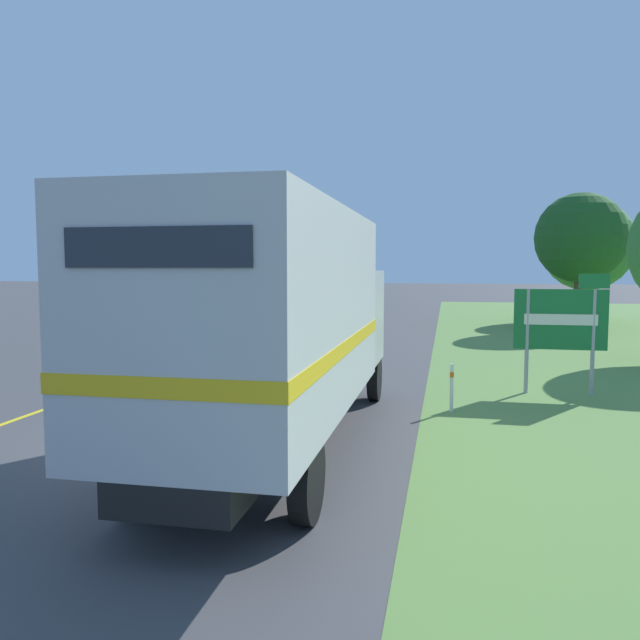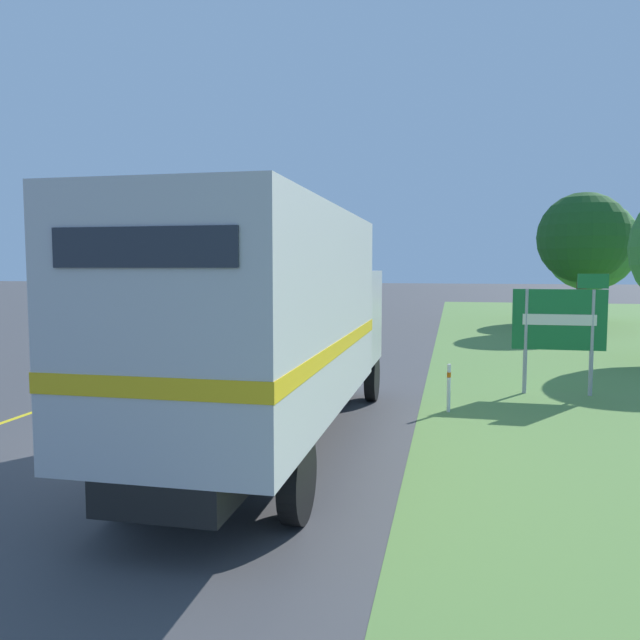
{
  "view_description": "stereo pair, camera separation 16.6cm",
  "coord_description": "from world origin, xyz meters",
  "views": [
    {
      "loc": [
        4.15,
        -9.42,
        2.84
      ],
      "look_at": [
        0.3,
        9.43,
        1.2
      ],
      "focal_mm": 35.0,
      "sensor_mm": 36.0,
      "label": 1
    },
    {
      "loc": [
        4.31,
        -9.38,
        2.84
      ],
      "look_at": [
        0.3,
        9.43,
        1.2
      ],
      "focal_mm": 35.0,
      "sensor_mm": 36.0,
      "label": 2
    }
  ],
  "objects": [
    {
      "name": "centre_dash_far",
      "position": [
        0.0,
        20.06,
        0.0
      ],
      "size": [
        0.12,
        2.6,
        0.01
      ],
      "primitive_type": "cube",
      "color": "white",
      "rests_on": "ground"
    },
    {
      "name": "edge_line_yellow",
      "position": [
        -3.7,
        14.01,
        0.0
      ],
      "size": [
        0.12,
        56.82,
        0.01
      ],
      "primitive_type": "cube",
      "color": "yellow",
      "rests_on": "ground"
    },
    {
      "name": "delineator_post",
      "position": [
        4.27,
        2.9,
        0.51
      ],
      "size": [
        0.08,
        0.08,
        0.95
      ],
      "color": "white",
      "rests_on": "ground"
    },
    {
      "name": "centre_dash_mid_b",
      "position": [
        0.0,
        13.46,
        0.0
      ],
      "size": [
        0.12,
        2.6,
        0.01
      ],
      "primitive_type": "cube",
      "color": "white",
      "rests_on": "ground"
    },
    {
      "name": "lead_car_white",
      "position": [
        -2.1,
        18.81,
        0.91
      ],
      "size": [
        1.8,
        4.19,
        1.78
      ],
      "color": "black",
      "rests_on": "ground"
    },
    {
      "name": "roadside_tree_mid",
      "position": [
        9.9,
        20.12,
        4.11
      ],
      "size": [
        3.97,
        3.97,
        6.12
      ],
      "color": "brown",
      "rests_on": "ground"
    },
    {
      "name": "centre_dash_near",
      "position": [
        0.0,
        0.26,
        0.0
      ],
      "size": [
        0.12,
        2.6,
        0.01
      ],
      "primitive_type": "cube",
      "color": "white",
      "rests_on": "ground"
    },
    {
      "name": "highway_sign",
      "position": [
        6.66,
        5.14,
        1.64
      ],
      "size": [
        1.99,
        0.09,
        2.69
      ],
      "color": "#9E9EA3",
      "rests_on": "ground"
    },
    {
      "name": "ground_plane",
      "position": [
        0.0,
        0.0,
        0.0
      ],
      "size": [
        200.0,
        200.0,
        0.0
      ],
      "primitive_type": "plane",
      "color": "#444447"
    },
    {
      "name": "centre_dash_farthest",
      "position": [
        0.0,
        26.66,
        0.0
      ],
      "size": [
        0.12,
        2.6,
        0.01
      ],
      "primitive_type": "cube",
      "color": "white",
      "rests_on": "ground"
    },
    {
      "name": "centre_dash_mid_a",
      "position": [
        0.0,
        6.86,
        0.0
      ],
      "size": [
        0.12,
        2.6,
        0.01
      ],
      "primitive_type": "cube",
      "color": "white",
      "rests_on": "ground"
    },
    {
      "name": "horse_trailer_truck",
      "position": [
        1.65,
        -0.3,
        2.03
      ],
      "size": [
        2.37,
        8.73,
        3.64
      ],
      "color": "black",
      "rests_on": "ground"
    },
    {
      "name": "roadside_tree_far",
      "position": [
        11.23,
        25.15,
        3.96
      ],
      "size": [
        4.68,
        4.68,
        6.31
      ],
      "color": "brown",
      "rests_on": "ground"
    }
  ]
}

